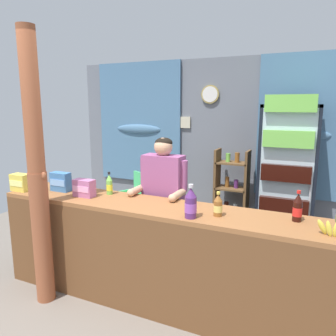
% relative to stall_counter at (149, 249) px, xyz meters
% --- Properties ---
extents(ground_plane, '(7.02, 7.02, 0.00)m').
position_rel_stall_counter_xyz_m(ground_plane, '(-0.15, 0.80, -0.60)').
color(ground_plane, slate).
extents(back_wall_curtained, '(4.75, 0.22, 2.57)m').
position_rel_stall_counter_xyz_m(back_wall_curtained, '(-0.17, 2.47, 0.73)').
color(back_wall_curtained, slate).
rests_on(back_wall_curtained, ground).
extents(stall_counter, '(3.20, 0.55, 0.98)m').
position_rel_stall_counter_xyz_m(stall_counter, '(0.00, 0.00, 0.00)').
color(stall_counter, '#935B33').
rests_on(stall_counter, ground).
extents(timber_post, '(0.19, 0.17, 2.55)m').
position_rel_stall_counter_xyz_m(timber_post, '(-1.00, -0.29, 0.62)').
color(timber_post, '#995133').
rests_on(timber_post, ground).
extents(drink_fridge, '(0.69, 0.72, 2.00)m').
position_rel_stall_counter_xyz_m(drink_fridge, '(1.00, 1.91, 0.49)').
color(drink_fridge, black).
rests_on(drink_fridge, ground).
extents(bottle_shelf_rack, '(0.48, 0.28, 1.25)m').
position_rel_stall_counter_xyz_m(bottle_shelf_rack, '(0.23, 2.12, 0.06)').
color(bottle_shelf_rack, brown).
rests_on(bottle_shelf_rack, ground).
extents(plastic_lawn_chair, '(0.60, 0.60, 0.86)m').
position_rel_stall_counter_xyz_m(plastic_lawn_chair, '(-1.15, 1.71, -0.11)').
color(plastic_lawn_chair, '#4CC675').
rests_on(plastic_lawn_chair, ground).
extents(shopkeeper, '(0.53, 0.42, 1.56)m').
position_rel_stall_counter_xyz_m(shopkeeper, '(-0.11, 0.54, 0.38)').
color(shopkeeper, '#28282D').
rests_on(shopkeeper, ground).
extents(soda_bottle_grape_soda, '(0.10, 0.10, 0.28)m').
position_rel_stall_counter_xyz_m(soda_bottle_grape_soda, '(0.42, -0.07, 0.50)').
color(soda_bottle_grape_soda, '#56286B').
rests_on(soda_bottle_grape_soda, stall_counter).
extents(soda_bottle_cola, '(0.07, 0.07, 0.25)m').
position_rel_stall_counter_xyz_m(soda_bottle_cola, '(1.21, 0.21, 0.49)').
color(soda_bottle_cola, black).
rests_on(soda_bottle_cola, stall_counter).
extents(soda_bottle_iced_tea, '(0.07, 0.07, 0.21)m').
position_rel_stall_counter_xyz_m(soda_bottle_iced_tea, '(0.61, 0.07, 0.47)').
color(soda_bottle_iced_tea, brown).
rests_on(soda_bottle_iced_tea, stall_counter).
extents(soda_bottle_lime_soda, '(0.06, 0.06, 0.23)m').
position_rel_stall_counter_xyz_m(soda_bottle_lime_soda, '(-0.59, 0.25, 0.48)').
color(soda_bottle_lime_soda, '#75C64C').
rests_on(soda_bottle_lime_soda, stall_counter).
extents(snack_box_instant_noodle, '(0.20, 0.12, 0.18)m').
position_rel_stall_counter_xyz_m(snack_box_instant_noodle, '(-1.53, -0.03, 0.47)').
color(snack_box_instant_noodle, '#EAD14C').
rests_on(snack_box_instant_noodle, stall_counter).
extents(snack_box_wafer, '(0.21, 0.11, 0.17)m').
position_rel_stall_counter_xyz_m(snack_box_wafer, '(-0.77, 0.08, 0.47)').
color(snack_box_wafer, '#B76699').
rests_on(snack_box_wafer, stall_counter).
extents(snack_box_biscuit, '(0.22, 0.10, 0.20)m').
position_rel_stall_counter_xyz_m(snack_box_biscuit, '(-1.14, 0.14, 0.48)').
color(snack_box_biscuit, '#3D75B7').
rests_on(snack_box_biscuit, stall_counter).
extents(banana_bunch, '(0.27, 0.06, 0.16)m').
position_rel_stall_counter_xyz_m(banana_bunch, '(1.48, 0.00, 0.44)').
color(banana_bunch, '#DBCC42').
rests_on(banana_bunch, stall_counter).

